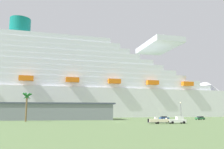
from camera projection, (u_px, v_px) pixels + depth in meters
name	position (u px, v px, depth m)	size (l,w,h in m)	color
ground_plane	(107.00, 119.00, 113.34)	(600.00, 600.00, 0.00)	#567042
cruise_ship	(63.00, 86.00, 158.76)	(273.31, 57.77, 72.34)	white
terminal_building	(54.00, 111.00, 109.34)	(55.91, 22.50, 7.67)	slate
pickup_truck	(177.00, 120.00, 73.26)	(5.68, 2.47, 2.20)	white
small_boat_on_trailer	(160.00, 121.00, 72.45)	(8.08, 2.18, 2.15)	#595960
palm_tree	(27.00, 99.00, 88.04)	(3.68, 3.63, 10.83)	brown
street_lamp	(181.00, 109.00, 81.30)	(0.56, 0.56, 7.08)	slate
parked_car_green_wagon	(200.00, 118.00, 106.06)	(4.54, 2.63, 1.58)	#2D723F
parked_car_blue_suv	(164.00, 118.00, 108.04)	(4.47, 2.23, 1.58)	#264C99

